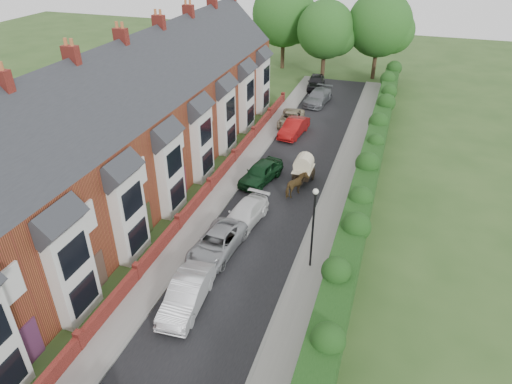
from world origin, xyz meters
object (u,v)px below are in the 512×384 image
(car_silver_a, at_px, (187,294))
(horse_cart, at_px, (304,167))
(lamppost, at_px, (314,219))
(car_white, at_px, (245,214))
(car_grey, at_px, (318,97))
(car_silver_b, at_px, (217,243))
(car_green, at_px, (261,172))
(car_red, at_px, (294,128))
(car_black, at_px, (316,82))
(car_beige, at_px, (291,119))
(horse, at_px, (296,186))

(car_silver_a, relative_size, horse_cart, 1.47)
(lamppost, height_order, car_white, lamppost)
(lamppost, distance_m, car_grey, 27.45)
(car_silver_b, xyz_separation_m, car_green, (-0.16, 9.05, 0.09))
(car_red, bearing_deg, car_black, 100.83)
(car_grey, height_order, car_black, car_black)
(lamppost, bearing_deg, car_red, 107.07)
(car_silver_a, bearing_deg, lamppost, 38.80)
(car_white, relative_size, car_beige, 0.99)
(car_silver_a, xyz_separation_m, horse_cart, (2.65, 14.45, 0.53))
(lamppost, distance_m, horse, 8.24)
(car_grey, bearing_deg, horse_cart, -76.12)
(car_white, relative_size, car_grey, 0.90)
(car_red, height_order, horse_cart, horse_cart)
(lamppost, relative_size, horse, 2.64)
(car_red, distance_m, car_beige, 2.43)
(car_red, xyz_separation_m, car_beige, (-0.86, 2.28, -0.10))
(car_silver_b, height_order, car_green, car_green)
(car_silver_a, height_order, car_beige, car_silver_a)
(car_silver_a, bearing_deg, car_red, 86.26)
(lamppost, bearing_deg, car_grey, 100.71)
(car_silver_a, height_order, car_green, car_green)
(lamppost, height_order, car_red, lamppost)
(car_red, xyz_separation_m, horse, (2.81, -10.40, 0.09))
(car_silver_a, distance_m, car_beige, 25.03)
(car_silver_a, distance_m, car_black, 36.79)
(car_beige, bearing_deg, car_silver_a, -92.24)
(lamppost, xyz_separation_m, car_white, (-5.00, 3.00, -2.63))
(car_beige, xyz_separation_m, horse, (3.66, -12.68, 0.18))
(car_white, height_order, car_green, car_green)
(car_silver_a, relative_size, horse, 2.36)
(car_white, xyz_separation_m, car_beige, (-1.32, 17.08, -0.02))
(car_silver_a, relative_size, car_silver_b, 0.95)
(car_red, xyz_separation_m, car_black, (-0.88, 14.04, 0.04))
(car_silver_a, bearing_deg, car_white, 83.66)
(car_white, distance_m, horse, 4.99)
(car_white, relative_size, car_green, 1.02)
(lamppost, distance_m, car_silver_a, 7.68)
(car_silver_a, xyz_separation_m, car_black, (-1.04, 36.78, 0.02))
(car_black, relative_size, horse, 2.35)
(car_silver_a, bearing_deg, horse, 73.74)
(lamppost, relative_size, car_silver_b, 1.06)
(car_white, bearing_deg, car_silver_a, -84.50)
(car_green, relative_size, car_grey, 0.88)
(car_black, bearing_deg, horse, -87.77)
(car_silver_a, xyz_separation_m, car_silver_b, (-0.23, 4.49, -0.09))
(horse, bearing_deg, car_grey, -61.40)
(lamppost, height_order, car_silver_a, lamppost)
(car_green, height_order, car_grey, car_green)
(car_green, relative_size, car_black, 0.98)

